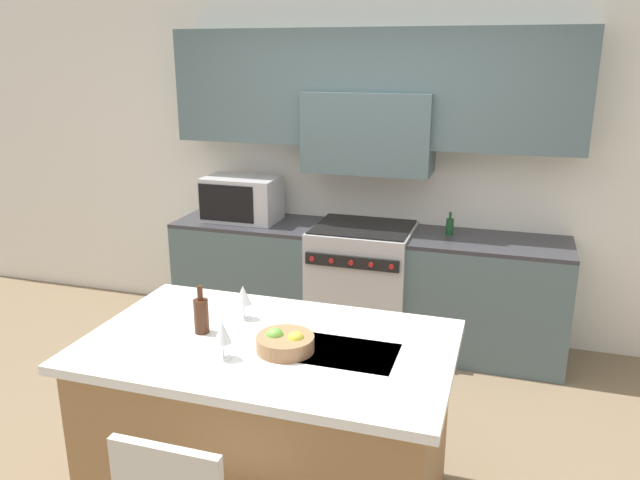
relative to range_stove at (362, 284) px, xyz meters
name	(u,v)px	position (x,y,z in m)	size (l,w,h in m)	color
ground_plane	(293,457)	(0.00, -1.62, -0.48)	(10.00, 10.00, 0.00)	#7A664C
back_cabinetry	(373,140)	(0.00, 0.28, 1.10)	(10.00, 0.46, 2.70)	silver
back_counter	(362,285)	(0.00, 0.02, -0.02)	(3.07, 0.62, 0.91)	#4C6066
range_stove	(362,284)	(0.00, 0.00, 0.00)	(0.76, 0.70, 0.95)	#B7B7BC
microwave	(242,199)	(-1.02, 0.02, 0.62)	(0.59, 0.38, 0.36)	#B7B7BC
kitchen_island	(271,426)	(0.03, -2.02, -0.01)	(1.73, 1.05, 0.92)	olive
wine_bottle	(201,315)	(-0.31, -2.02, 0.54)	(0.07, 0.07, 0.24)	#422314
wine_glass_near	(222,333)	(-0.10, -2.23, 0.57)	(0.08, 0.08, 0.18)	white
wine_glass_far	(243,296)	(-0.19, -1.81, 0.57)	(0.08, 0.08, 0.18)	white
fruit_bowl	(285,342)	(0.14, -2.08, 0.49)	(0.27, 0.27, 0.10)	#996B47
oil_bottle_on_counter	(450,226)	(0.64, 0.10, 0.50)	(0.06, 0.06, 0.17)	#194723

